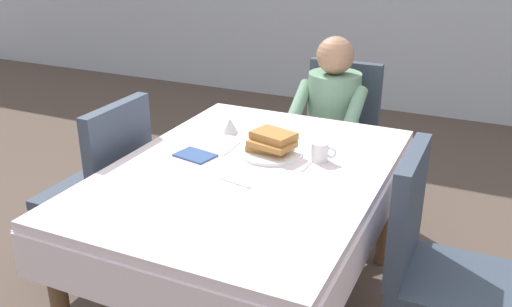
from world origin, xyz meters
TOP-DOWN VIEW (x-y plane):
  - dining_table_main at (0.00, 0.00)m, footprint 1.12×1.52m
  - chair_diner at (0.05, 1.17)m, footprint 0.44×0.45m
  - diner_person at (0.05, 1.01)m, footprint 0.40×0.43m
  - chair_left_side at (-0.77, 0.00)m, footprint 0.45×0.44m
  - chair_right_side at (0.77, 0.00)m, footprint 0.45×0.44m
  - plate_breakfast at (0.03, 0.18)m, footprint 0.28×0.28m
  - breakfast_stack at (0.03, 0.18)m, footprint 0.22×0.19m
  - cup_coffee at (0.25, 0.20)m, footprint 0.11×0.08m
  - syrup_pitcher at (-0.27, 0.35)m, footprint 0.08×0.08m
  - fork_left_of_plate at (-0.16, 0.16)m, footprint 0.02×0.18m
  - knife_right_of_plate at (0.22, 0.16)m, footprint 0.02×0.20m
  - spoon_near_edge at (0.02, -0.15)m, footprint 0.15×0.04m
  - napkin_folded at (-0.27, 0.02)m, footprint 0.19×0.15m

SIDE VIEW (x-z plane):
  - chair_diner at x=0.05m, z-range 0.06..0.99m
  - chair_left_side at x=-0.77m, z-range 0.06..0.99m
  - chair_right_side at x=0.77m, z-range 0.06..0.99m
  - dining_table_main at x=0.00m, z-range 0.28..1.02m
  - diner_person at x=0.05m, z-range 0.11..1.23m
  - fork_left_of_plate at x=-0.16m, z-range 0.74..0.74m
  - knife_right_of_plate at x=0.22m, z-range 0.74..0.74m
  - spoon_near_edge at x=0.02m, z-range 0.74..0.74m
  - napkin_folded at x=-0.27m, z-range 0.74..0.75m
  - plate_breakfast at x=0.03m, z-range 0.74..0.76m
  - syrup_pitcher at x=-0.27m, z-range 0.74..0.81m
  - cup_coffee at x=0.25m, z-range 0.74..0.83m
  - breakfast_stack at x=0.03m, z-range 0.76..0.84m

